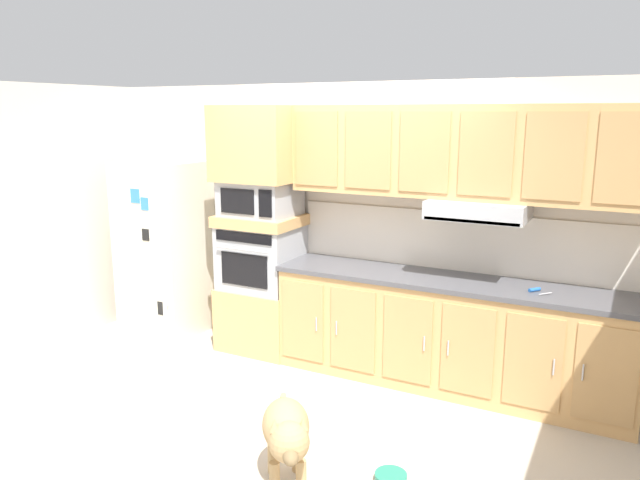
{
  "coord_description": "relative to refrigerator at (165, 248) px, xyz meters",
  "views": [
    {
      "loc": [
        2.16,
        -3.92,
        2.24
      ],
      "look_at": [
        -0.05,
        0.3,
        1.23
      ],
      "focal_mm": 33.95,
      "sensor_mm": 36.0,
      "label": 1
    }
  ],
  "objects": [
    {
      "name": "upper_cabinet_with_hood",
      "position": [
        2.95,
        0.19,
        1.02
      ],
      "size": [
        2.88,
        0.48,
        0.88
      ],
      "color": "tan",
      "rests_on": "backsplash_panel"
    },
    {
      "name": "countertop_slab",
      "position": [
        2.94,
        0.07,
        0.02
      ],
      "size": [
        2.92,
        0.64,
        0.04
      ],
      "primitive_type": "cube",
      "color": "#4C4C51",
      "rests_on": "lower_cabinet_run"
    },
    {
      "name": "refrigerator",
      "position": [
        0.0,
        0.0,
        0.0
      ],
      "size": [
        0.76,
        0.73,
        1.76
      ],
      "color": "silver",
      "rests_on": "ground"
    },
    {
      "name": "back_kitchen_wall",
      "position": [
        2.04,
        0.43,
        0.37
      ],
      "size": [
        6.2,
        0.12,
        2.5
      ],
      "primitive_type": "cube",
      "color": "beige",
      "rests_on": "ground"
    },
    {
      "name": "oven_base_cabinet",
      "position": [
        1.13,
        0.07,
        -0.58
      ],
      "size": [
        0.74,
        0.62,
        0.6
      ],
      "primitive_type": "cube",
      "color": "tan",
      "rests_on": "ground"
    },
    {
      "name": "dog",
      "position": [
        2.53,
        -1.83,
        -0.47
      ],
      "size": [
        0.56,
        0.76,
        0.62
      ],
      "rotation": [
        0.0,
        0.0,
        -0.97
      ],
      "color": "tan",
      "rests_on": "ground"
    },
    {
      "name": "screwdriver",
      "position": [
        3.61,
        0.01,
        0.05
      ],
      "size": [
        0.17,
        0.17,
        0.03
      ],
      "color": "blue",
      "rests_on": "countertop_slab"
    },
    {
      "name": "built_in_oven",
      "position": [
        1.13,
        0.07,
        0.02
      ],
      "size": [
        0.7,
        0.62,
        0.6
      ],
      "color": "#A8AAAF",
      "rests_on": "oven_base_cabinet"
    },
    {
      "name": "ground_plane",
      "position": [
        2.04,
        -0.68,
        -0.88
      ],
      "size": [
        9.6,
        9.6,
        0.0
      ],
      "primitive_type": "plane",
      "color": "#B2A899"
    },
    {
      "name": "lower_cabinet_run",
      "position": [
        2.94,
        0.07,
        -0.44
      ],
      "size": [
        2.88,
        0.63,
        0.88
      ],
      "color": "tan",
      "rests_on": "ground"
    },
    {
      "name": "backsplash_panel",
      "position": [
        2.94,
        0.36,
        0.29
      ],
      "size": [
        2.92,
        0.02,
        0.5
      ],
      "primitive_type": "cube",
      "color": "silver",
      "rests_on": "countertop_slab"
    },
    {
      "name": "microwave",
      "position": [
        1.13,
        0.07,
        0.58
      ],
      "size": [
        0.64,
        0.54,
        0.32
      ],
      "color": "#A8AAAF",
      "rests_on": "appliance_mid_shelf"
    },
    {
      "name": "appliance_mid_shelf",
      "position": [
        1.13,
        0.07,
        0.37
      ],
      "size": [
        0.74,
        0.62,
        0.1
      ],
      "primitive_type": "cube",
      "color": "tan",
      "rests_on": "built_in_oven"
    },
    {
      "name": "appliance_upper_cabinet",
      "position": [
        1.13,
        0.07,
        1.08
      ],
      "size": [
        0.74,
        0.62,
        0.68
      ],
      "primitive_type": "cube",
      "color": "tan",
      "rests_on": "microwave"
    },
    {
      "name": "side_panel_left",
      "position": [
        -0.76,
        -0.68,
        0.37
      ],
      "size": [
        0.12,
        7.1,
        2.5
      ],
      "primitive_type": "cube",
      "color": "beige",
      "rests_on": "ground"
    },
    {
      "name": "dog_food_bowl",
      "position": [
        3.03,
        -1.44,
        -0.85
      ],
      "size": [
        0.2,
        0.2,
        0.06
      ],
      "color": "#267F66",
      "rests_on": "ground"
    }
  ]
}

